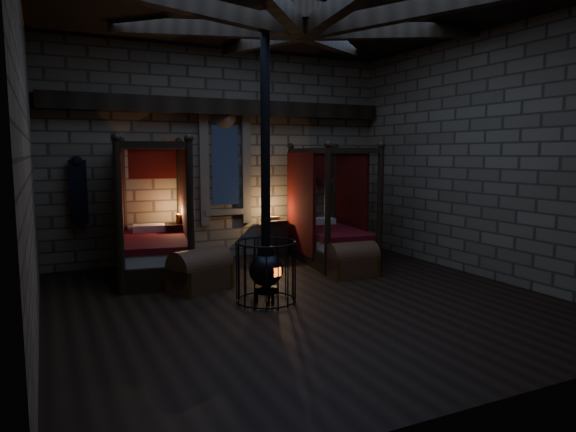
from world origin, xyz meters
name	(u,v)px	position (x,y,z in m)	size (l,w,h in m)	color
room	(300,38)	(0.00, 0.09, 3.74)	(7.02, 7.02, 4.29)	black
bed_left	(155,243)	(-1.65, 2.47, 0.57)	(1.52, 2.38, 2.32)	black
bed_right	(330,234)	(1.73, 2.19, 0.55)	(1.40, 2.27, 2.24)	black
trunk_left	(200,271)	(-1.20, 1.18, 0.30)	(1.07, 0.90, 0.68)	#59321C
trunk_right	(352,261)	(1.46, 0.93, 0.27)	(0.88, 0.59, 0.62)	#59321C
nightstand_left	(179,244)	(-1.08, 3.05, 0.42)	(0.60, 0.58, 1.00)	black
nightstand_right	(275,238)	(0.93, 3.10, 0.40)	(0.54, 0.52, 0.84)	black
stove	(266,263)	(-0.53, 0.11, 0.57)	(0.87, 0.87, 4.05)	black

